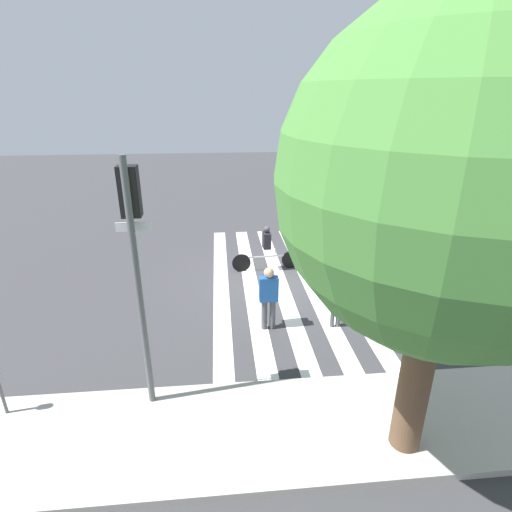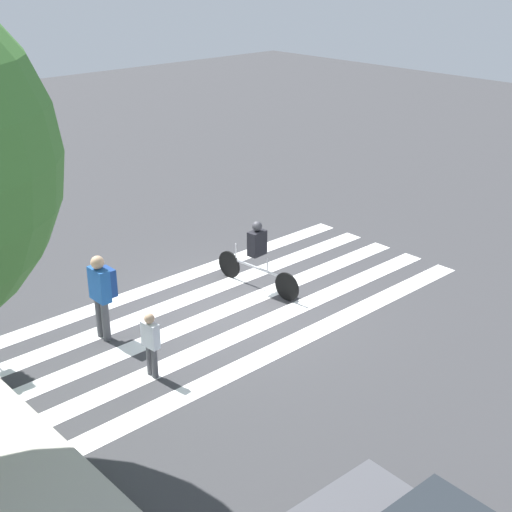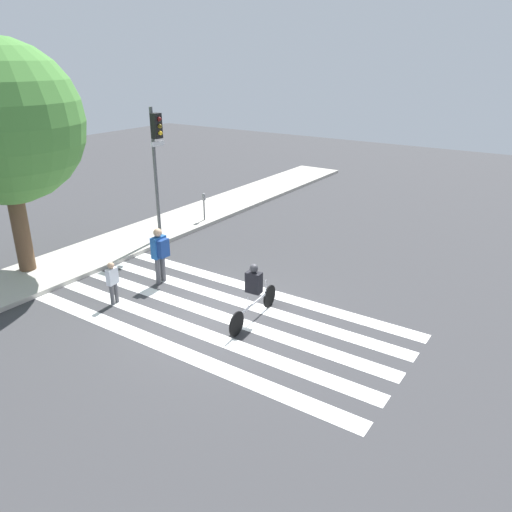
% 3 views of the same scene
% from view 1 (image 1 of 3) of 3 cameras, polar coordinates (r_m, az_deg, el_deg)
% --- Properties ---
extents(ground_plane, '(60.00, 60.00, 0.00)m').
position_cam_1_polar(ground_plane, '(13.17, 3.35, -3.52)').
color(ground_plane, '#38383A').
extents(sidewalk_curb, '(36.00, 2.50, 0.14)m').
position_cam_1_polar(sidewalk_curb, '(8.09, 10.46, -22.67)').
color(sidewalk_curb, '#ADA89E').
rests_on(sidewalk_curb, ground_plane).
extents(crosswalk_stripes, '(4.30, 10.00, 0.01)m').
position_cam_1_polar(crosswalk_stripes, '(13.16, 3.35, -3.51)').
color(crosswalk_stripes, white).
rests_on(crosswalk_stripes, ground_plane).
extents(traffic_light, '(0.60, 0.50, 4.87)m').
position_cam_1_polar(traffic_light, '(7.03, -16.96, 1.91)').
color(traffic_light, '#515456').
rests_on(traffic_light, ground_plane).
extents(street_tree, '(4.68, 4.68, 7.03)m').
position_cam_1_polar(street_tree, '(5.86, 26.28, 9.41)').
color(street_tree, brown).
rests_on(street_tree, ground_plane).
extents(pedestrian_adult_tall_backpack, '(0.48, 0.41, 1.74)m').
position_cam_1_polar(pedestrian_adult_tall_backpack, '(10.18, 1.79, -5.30)').
color(pedestrian_adult_tall_backpack, '#4C4C51').
rests_on(pedestrian_adult_tall_backpack, ground_plane).
extents(pedestrian_adult_blue_shirt, '(0.36, 0.19, 1.24)m').
position_cam_1_polar(pedestrian_adult_blue_shirt, '(10.57, 11.42, -6.60)').
color(pedestrian_adult_blue_shirt, '#4C4C51').
rests_on(pedestrian_adult_blue_shirt, ground_plane).
extents(cyclist_mid_street, '(2.38, 0.42, 1.60)m').
position_cam_1_polar(cyclist_mid_street, '(13.60, 1.51, 1.35)').
color(cyclist_mid_street, black).
rests_on(cyclist_mid_street, ground_plane).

